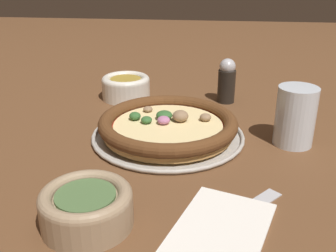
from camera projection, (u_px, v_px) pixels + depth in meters
name	position (u px, v px, depth m)	size (l,w,h in m)	color
ground_plane	(168.00, 137.00, 0.76)	(3.00, 3.00, 0.00)	brown
pizza_tray	(168.00, 135.00, 0.75)	(0.29, 0.29, 0.01)	#B7B2A8
pizza	(168.00, 125.00, 0.75)	(0.26, 0.26, 0.04)	tan
bowl_near	(126.00, 86.00, 0.95)	(0.12, 0.12, 0.06)	silver
bowl_far	(86.00, 206.00, 0.50)	(0.12, 0.12, 0.05)	#9E8466
drinking_cup	(296.00, 116.00, 0.71)	(0.07, 0.07, 0.11)	silver
napkin	(221.00, 227.00, 0.50)	(0.19, 0.16, 0.01)	white
fork	(246.00, 210.00, 0.54)	(0.13, 0.12, 0.00)	#B7B7BC
pepper_shaker	(227.00, 81.00, 0.92)	(0.04, 0.04, 0.10)	black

